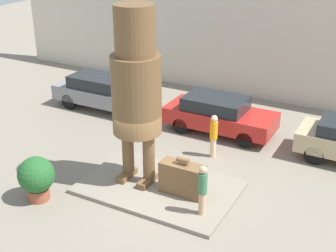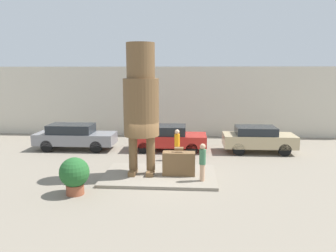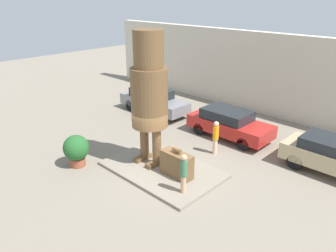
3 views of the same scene
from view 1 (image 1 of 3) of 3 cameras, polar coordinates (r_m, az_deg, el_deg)
name	(u,v)px [view 1 (image 1 of 3)]	position (r m, az deg, el deg)	size (l,w,h in m)	color
ground_plane	(159,189)	(15.53, -1.07, -7.66)	(60.00, 60.00, 0.00)	gray
pedestal	(159,187)	(15.49, -1.07, -7.45)	(5.03, 3.30, 0.13)	gray
building_backdrop	(260,46)	(22.92, 11.10, 9.53)	(28.00, 0.60, 5.03)	beige
statue_figure	(136,84)	(14.40, -3.90, 5.19)	(1.57, 1.57, 5.79)	brown
giant_suitcase	(182,179)	(14.80, 1.76, -6.42)	(1.44, 0.56, 1.28)	brown
tourist	(203,188)	(13.69, 4.23, -7.57)	(0.27, 0.27, 1.61)	tan
parked_car_grey	(103,92)	(21.62, -7.91, 4.17)	(4.77, 1.72, 1.55)	gray
parked_car_red	(219,114)	(19.18, 6.23, 1.48)	(4.48, 1.86, 1.51)	#B2231E
planter_pot	(36,177)	(15.16, -15.75, -5.99)	(1.15, 1.15, 1.46)	brown
worker_hivis	(214,134)	(17.14, 5.58, -1.03)	(0.28, 0.28, 1.66)	beige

